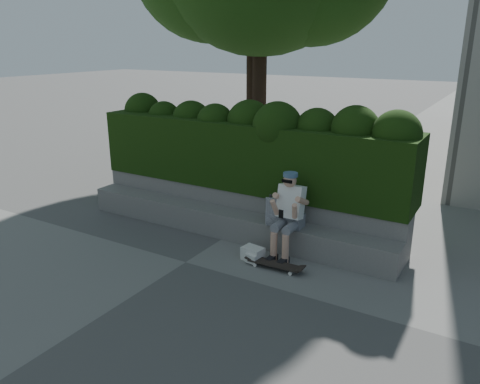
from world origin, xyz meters
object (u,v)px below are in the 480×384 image
Objects in this scene: backpack_plaid at (275,211)px; skateboard at (275,264)px; backpack_ground at (253,254)px; person at (289,211)px.

skateboard is at bearing -92.27° from backpack_plaid.
backpack_plaid is 1.36× the size of backpack_ground.
person is 0.87m from skateboard.
person is 4.22× the size of backpack_ground.
person is at bearing -45.72° from backpack_plaid.
skateboard is at bearing -4.18° from backpack_ground.
person is at bearing 56.54° from backpack_ground.
skateboard is 2.58× the size of backpack_ground.
backpack_plaid reaches higher than backpack_ground.
backpack_plaid reaches higher than skateboard.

